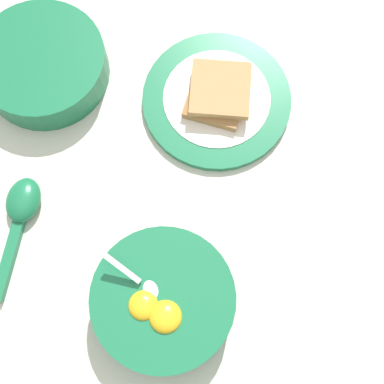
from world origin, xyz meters
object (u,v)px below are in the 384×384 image
object	(u,v)px
toast_plate	(217,100)
toast_sandwich	(219,93)
soup_spoon	(20,212)
egg_bowl	(163,301)
congee_bowl	(43,64)

from	to	relation	value
toast_plate	toast_sandwich	distance (m)	0.02
toast_plate	soup_spoon	distance (m)	0.31
egg_bowl	toast_sandwich	xyz separation A→B (m)	(0.23, -0.19, -0.01)
toast_sandwich	toast_plate	bearing A→B (deg)	92.58
egg_bowl	soup_spoon	xyz separation A→B (m)	(0.19, 0.12, -0.02)
egg_bowl	toast_plate	size ratio (longest dim) A/B	0.83
toast_sandwich	congee_bowl	xyz separation A→B (m)	(0.15, 0.21, 0.00)
soup_spoon	congee_bowl	bearing A→B (deg)	-30.03
egg_bowl	toast_sandwich	bearing A→B (deg)	-39.62
toast_plate	toast_sandwich	xyz separation A→B (m)	(0.00, -0.00, 0.02)
toast_plate	toast_sandwich	size ratio (longest dim) A/B	1.77
toast_plate	toast_sandwich	world-z (taller)	toast_sandwich
congee_bowl	egg_bowl	bearing A→B (deg)	-177.25
soup_spoon	egg_bowl	bearing A→B (deg)	-146.68
congee_bowl	toast_plate	bearing A→B (deg)	-125.63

